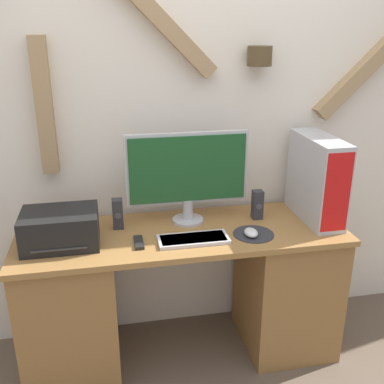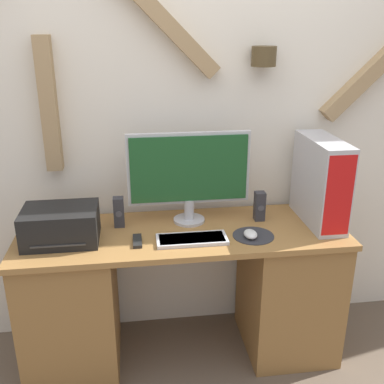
{
  "view_description": "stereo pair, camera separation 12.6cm",
  "coord_description": "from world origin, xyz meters",
  "px_view_note": "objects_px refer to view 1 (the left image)",
  "views": [
    {
      "loc": [
        -0.36,
        -1.79,
        1.78
      ],
      "look_at": [
        0.05,
        0.28,
        0.98
      ],
      "focal_mm": 42.0,
      "sensor_mm": 36.0,
      "label": 1
    },
    {
      "loc": [
        -0.23,
        -1.81,
        1.78
      ],
      "look_at": [
        0.05,
        0.28,
        0.98
      ],
      "focal_mm": 42.0,
      "sensor_mm": 36.0,
      "label": 2
    }
  ],
  "objects_px": {
    "mouse": "(251,233)",
    "speaker_right": "(257,205)",
    "printer": "(60,228)",
    "keyboard": "(193,239)",
    "monitor": "(188,172)",
    "computer_tower": "(317,179)",
    "speaker_left": "(118,214)",
    "remote_control": "(139,242)"
  },
  "relations": [
    {
      "from": "monitor",
      "to": "printer",
      "type": "distance_m",
      "value": 0.7
    },
    {
      "from": "monitor",
      "to": "speaker_right",
      "type": "xyz_separation_m",
      "value": [
        0.38,
        -0.03,
        -0.2
      ]
    },
    {
      "from": "keyboard",
      "to": "speaker_left",
      "type": "height_order",
      "value": "speaker_left"
    },
    {
      "from": "computer_tower",
      "to": "printer",
      "type": "distance_m",
      "value": 1.35
    },
    {
      "from": "speaker_right",
      "to": "monitor",
      "type": "bearing_deg",
      "value": 174.76
    },
    {
      "from": "speaker_left",
      "to": "remote_control",
      "type": "relative_size",
      "value": 1.2
    },
    {
      "from": "keyboard",
      "to": "printer",
      "type": "xyz_separation_m",
      "value": [
        -0.63,
        0.09,
        0.07
      ]
    },
    {
      "from": "monitor",
      "to": "speaker_left",
      "type": "relative_size",
      "value": 4.0
    },
    {
      "from": "computer_tower",
      "to": "printer",
      "type": "height_order",
      "value": "computer_tower"
    },
    {
      "from": "monitor",
      "to": "computer_tower",
      "type": "relative_size",
      "value": 1.41
    },
    {
      "from": "monitor",
      "to": "mouse",
      "type": "relative_size",
      "value": 6.82
    },
    {
      "from": "speaker_right",
      "to": "keyboard",
      "type": "bearing_deg",
      "value": -152.77
    },
    {
      "from": "mouse",
      "to": "speaker_right",
      "type": "distance_m",
      "value": 0.24
    },
    {
      "from": "speaker_right",
      "to": "mouse",
      "type": "bearing_deg",
      "value": -115.93
    },
    {
      "from": "mouse",
      "to": "speaker_right",
      "type": "height_order",
      "value": "speaker_right"
    },
    {
      "from": "computer_tower",
      "to": "speaker_right",
      "type": "bearing_deg",
      "value": 169.41
    },
    {
      "from": "monitor",
      "to": "printer",
      "type": "xyz_separation_m",
      "value": [
        -0.65,
        -0.15,
        -0.2
      ]
    },
    {
      "from": "computer_tower",
      "to": "speaker_left",
      "type": "relative_size",
      "value": 2.84
    },
    {
      "from": "keyboard",
      "to": "computer_tower",
      "type": "height_order",
      "value": "computer_tower"
    },
    {
      "from": "speaker_left",
      "to": "speaker_right",
      "type": "bearing_deg",
      "value": -1.58
    },
    {
      "from": "printer",
      "to": "keyboard",
      "type": "bearing_deg",
      "value": -8.07
    },
    {
      "from": "keyboard",
      "to": "speaker_right",
      "type": "distance_m",
      "value": 0.45
    },
    {
      "from": "monitor",
      "to": "remote_control",
      "type": "xyz_separation_m",
      "value": [
        -0.28,
        -0.22,
        -0.27
      ]
    },
    {
      "from": "monitor",
      "to": "keyboard",
      "type": "height_order",
      "value": "monitor"
    },
    {
      "from": "remote_control",
      "to": "computer_tower",
      "type": "bearing_deg",
      "value": 7.41
    },
    {
      "from": "keyboard",
      "to": "speaker_right",
      "type": "xyz_separation_m",
      "value": [
        0.4,
        0.2,
        0.07
      ]
    },
    {
      "from": "mouse",
      "to": "remote_control",
      "type": "xyz_separation_m",
      "value": [
        -0.56,
        0.03,
        -0.01
      ]
    },
    {
      "from": "monitor",
      "to": "computer_tower",
      "type": "height_order",
      "value": "monitor"
    },
    {
      "from": "mouse",
      "to": "printer",
      "type": "bearing_deg",
      "value": 173.96
    },
    {
      "from": "monitor",
      "to": "computer_tower",
      "type": "distance_m",
      "value": 0.7
    },
    {
      "from": "computer_tower",
      "to": "mouse",
      "type": "bearing_deg",
      "value": -159.29
    },
    {
      "from": "monitor",
      "to": "keyboard",
      "type": "distance_m",
      "value": 0.36
    },
    {
      "from": "mouse",
      "to": "remote_control",
      "type": "distance_m",
      "value": 0.56
    },
    {
      "from": "keyboard",
      "to": "computer_tower",
      "type": "bearing_deg",
      "value": 11.79
    },
    {
      "from": "printer",
      "to": "remote_control",
      "type": "xyz_separation_m",
      "value": [
        0.37,
        -0.07,
        -0.08
      ]
    },
    {
      "from": "speaker_left",
      "to": "remote_control",
      "type": "distance_m",
      "value": 0.24
    },
    {
      "from": "monitor",
      "to": "remote_control",
      "type": "height_order",
      "value": "monitor"
    },
    {
      "from": "monitor",
      "to": "speaker_right",
      "type": "bearing_deg",
      "value": -5.24
    },
    {
      "from": "keyboard",
      "to": "speaker_right",
      "type": "height_order",
      "value": "speaker_right"
    },
    {
      "from": "computer_tower",
      "to": "speaker_left",
      "type": "bearing_deg",
      "value": 175.78
    },
    {
      "from": "printer",
      "to": "speaker_left",
      "type": "height_order",
      "value": "printer"
    },
    {
      "from": "monitor",
      "to": "mouse",
      "type": "xyz_separation_m",
      "value": [
        0.28,
        -0.25,
        -0.26
      ]
    }
  ]
}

